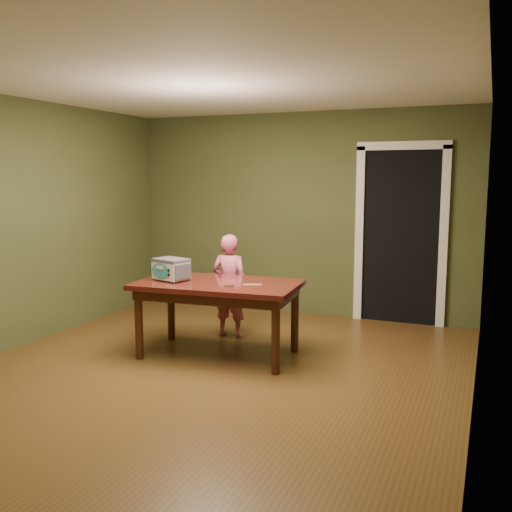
# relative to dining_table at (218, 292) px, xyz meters

# --- Properties ---
(floor) EXTENTS (5.00, 5.00, 0.00)m
(floor) POSITION_rel_dining_table_xyz_m (0.16, -0.45, -0.65)
(floor) COLOR brown
(floor) RESTS_ON ground
(room_shell) EXTENTS (4.52, 5.02, 2.61)m
(room_shell) POSITION_rel_dining_table_xyz_m (0.16, -0.45, 1.06)
(room_shell) COLOR #48512B
(room_shell) RESTS_ON ground
(doorway) EXTENTS (1.10, 0.66, 2.25)m
(doorway) POSITION_rel_dining_table_xyz_m (1.46, 2.33, 0.41)
(doorway) COLOR black
(doorway) RESTS_ON ground
(dining_table) EXTENTS (1.66, 1.02, 0.75)m
(dining_table) POSITION_rel_dining_table_xyz_m (0.00, 0.00, 0.00)
(dining_table) COLOR #3C100D
(dining_table) RESTS_ON floor
(toy_oven) EXTENTS (0.41, 0.33, 0.22)m
(toy_oven) POSITION_rel_dining_table_xyz_m (-0.48, -0.09, 0.22)
(toy_oven) COLOR #4C4F54
(toy_oven) RESTS_ON dining_table
(baking_pan) EXTENTS (0.10, 0.10, 0.02)m
(baking_pan) POSITION_rel_dining_table_xyz_m (0.19, -0.15, 0.11)
(baking_pan) COLOR silver
(baking_pan) RESTS_ON dining_table
(spatula) EXTENTS (0.17, 0.10, 0.01)m
(spatula) POSITION_rel_dining_table_xyz_m (0.37, -0.01, 0.10)
(spatula) COLOR #E9C565
(spatula) RESTS_ON dining_table
(child) EXTENTS (0.43, 0.28, 1.16)m
(child) POSITION_rel_dining_table_xyz_m (-0.18, 0.67, -0.07)
(child) COLOR #D6587C
(child) RESTS_ON floor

